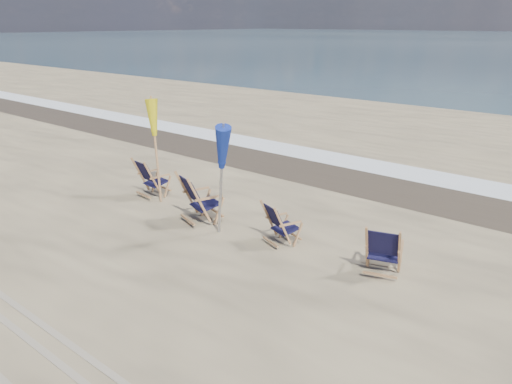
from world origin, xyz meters
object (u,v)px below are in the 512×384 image
at_px(beach_chair_1, 199,203).
at_px(beach_chair_3, 399,254).
at_px(beach_chair_2, 283,228).
at_px(beach_chair_0, 153,181).
at_px(umbrella_yellow, 154,123).
at_px(umbrella_blue, 220,146).

xyz_separation_m(beach_chair_1, beach_chair_3, (4.10, 0.56, -0.09)).
relative_size(beach_chair_2, beach_chair_3, 0.93).
xyz_separation_m(beach_chair_0, beach_chair_2, (4.02, -0.23, -0.06)).
xyz_separation_m(beach_chair_1, beach_chair_2, (1.93, 0.26, -0.12)).
height_order(beach_chair_0, beach_chair_2, beach_chair_0).
height_order(beach_chair_1, umbrella_yellow, umbrella_yellow).
relative_size(beach_chair_0, umbrella_yellow, 0.42).
distance_m(beach_chair_2, umbrella_blue, 1.93).
distance_m(beach_chair_2, beach_chair_3, 2.18).
distance_m(beach_chair_1, beach_chair_3, 4.14).
bearing_deg(beach_chair_2, umbrella_yellow, 14.86).
height_order(beach_chair_3, umbrella_yellow, umbrella_yellow).
bearing_deg(beach_chair_2, beach_chair_0, 16.91).
height_order(beach_chair_3, umbrella_blue, umbrella_blue).
relative_size(beach_chair_2, umbrella_yellow, 0.37).
xyz_separation_m(beach_chair_3, umbrella_yellow, (-6.16, 0.08, 1.38)).
relative_size(beach_chair_2, umbrella_blue, 0.36).
relative_size(beach_chair_1, beach_chair_3, 1.18).
xyz_separation_m(umbrella_yellow, umbrella_blue, (2.80, -0.75, 0.04)).
distance_m(umbrella_yellow, umbrella_blue, 2.90).
xyz_separation_m(beach_chair_2, umbrella_blue, (-1.20, -0.38, 1.46)).
xyz_separation_m(beach_chair_0, umbrella_yellow, (0.02, 0.14, 1.36)).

